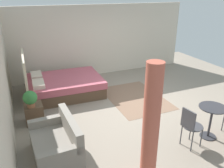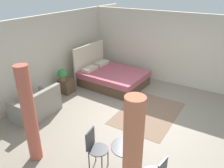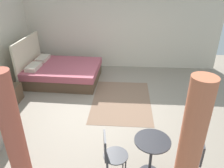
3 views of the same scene
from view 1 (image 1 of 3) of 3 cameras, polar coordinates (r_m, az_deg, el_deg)
ground_plane at (r=6.78m, az=6.30°, el=-4.83°), size 8.74×9.80×0.02m
wall_back at (r=5.53m, az=-25.57°, el=1.28°), size 8.74×0.12×2.59m
wall_right at (r=8.82m, az=-2.54°, el=10.77°), size 0.12×6.80×2.59m
area_rug at (r=7.10m, az=5.76°, el=-3.38°), size 2.26×1.58×0.01m
bed at (r=7.35m, az=-12.20°, el=-0.29°), size 1.79×2.31×1.39m
couch at (r=4.74m, az=-13.46°, el=-14.45°), size 1.32×0.85×0.83m
nightstand at (r=6.06m, az=-18.72°, el=-6.90°), size 0.44×0.43×0.48m
potted_plant at (r=5.76m, az=-19.64°, el=-3.36°), size 0.33×0.33×0.41m
balcony_table at (r=5.50m, az=23.41°, el=-7.40°), size 0.59×0.59×0.75m
cafe_chair_near_window at (r=5.00m, az=18.86°, el=-9.44°), size 0.47×0.47×0.89m
curtain_right at (r=3.73m, az=9.60°, el=-10.52°), size 0.27×0.27×2.15m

